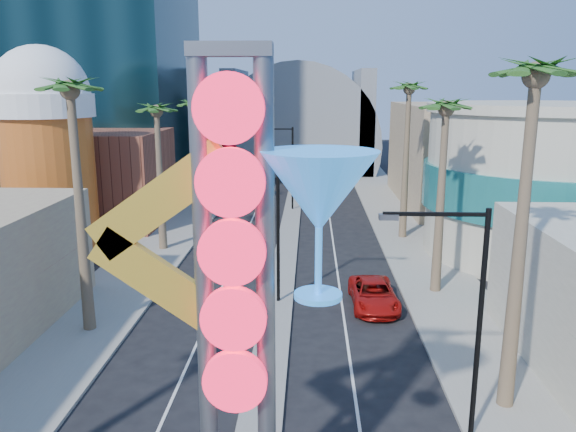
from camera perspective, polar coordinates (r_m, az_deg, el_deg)
The scene contains 20 objects.
sidewalk_west at distance 46.91m, azimuth -11.59°, elevation -1.58°, with size 5.00×100.00×0.15m, color gray.
sidewalk_east at distance 46.22m, azimuth 11.95°, elevation -1.82°, with size 5.00×100.00×0.15m, color gray.
median at distance 48.49m, azimuth 0.23°, elevation -0.84°, with size 1.60×84.00×0.15m, color gray.
brick_filler_west at distance 50.86m, azimuth -18.13°, elevation 3.68°, with size 10.00×10.00×8.00m, color brown.
filler_east at distance 59.20m, azimuth 16.36°, elevation 6.00°, with size 10.00×20.00×10.00m, color tan.
beer_mug at distance 43.48m, azimuth -23.36°, elevation 6.90°, with size 7.00×7.00×14.50m.
turquoise_building at distance 42.81m, azimuth 24.69°, elevation 3.19°, with size 16.60×16.60×10.60m.
canopy at distance 81.41m, azimuth 1.11°, elevation 7.79°, with size 22.00×16.00×22.00m.
neon_sign at distance 12.81m, azimuth -1.80°, elevation -6.76°, with size 6.53×2.60×12.55m.
streetlight_0 at distance 29.86m, azimuth 0.03°, elevation -0.12°, with size 3.79×0.25×8.00m.
streetlight_1 at distance 53.54m, azimuth -0.12°, elevation 5.70°, with size 3.79×0.25×8.00m.
streetlight_2 at distance 19.04m, azimuth 17.64°, elevation -8.59°, with size 3.45×0.25×8.00m.
palm_1 at distance 27.27m, azimuth -21.17°, elevation 10.41°, with size 2.40×2.40×12.70m.
palm_2 at distance 40.56m, azimuth -13.18°, elevation 9.58°, with size 2.40×2.40×11.20m.
palm_3 at distance 52.22m, azimuth -9.69°, elevation 10.41°, with size 2.40×2.40×11.20m.
palm_5 at distance 20.42m, azimuth 23.70°, elevation 10.88°, with size 2.40×2.40×13.20m.
palm_6 at distance 31.96m, azimuth 15.72°, elevation 9.43°, with size 2.40×2.40×11.70m.
palm_7 at distance 43.69m, azimuth 12.17°, elevation 11.61°, with size 2.40×2.40×12.70m.
red_pickup at distance 30.94m, azimuth 8.69°, elevation -7.87°, with size 2.36×5.13×1.43m, color #B5110D.
pedestrian_b at distance 24.92m, azimuth 25.85°, elevation -13.44°, with size 0.92×0.72×1.89m, color gray.
Camera 1 is at (1.70, -9.07, 11.63)m, focal length 35.00 mm.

